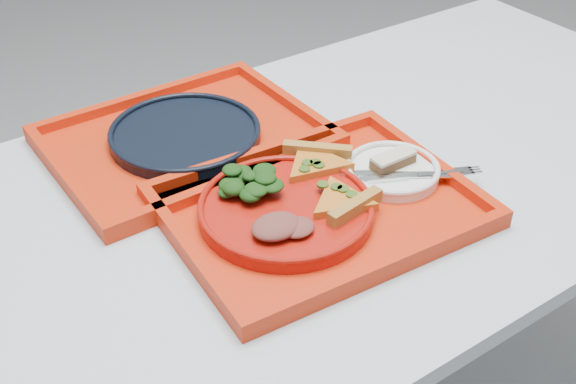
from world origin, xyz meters
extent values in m
cube|color=#A9B3BD|center=(0.00, 0.00, 0.73)|extent=(1.60, 0.80, 0.03)
cylinder|color=gray|center=(0.72, 0.32, 0.36)|extent=(0.05, 0.05, 0.72)
cube|color=red|center=(-0.09, -0.08, 0.76)|extent=(0.47, 0.38, 0.01)
cube|color=red|center=(-0.17, 0.21, 0.76)|extent=(0.45, 0.35, 0.01)
cylinder|color=#A5140B|center=(-0.14, -0.07, 0.77)|extent=(0.26, 0.26, 0.02)
cylinder|color=white|center=(0.06, -0.08, 0.77)|extent=(0.15, 0.15, 0.01)
cylinder|color=black|center=(-0.17, 0.21, 0.77)|extent=(0.26, 0.26, 0.02)
ellipsoid|color=black|center=(-0.17, -0.01, 0.80)|extent=(0.10, 0.09, 0.05)
ellipsoid|color=brown|center=(-0.19, -0.11, 0.79)|extent=(0.07, 0.06, 0.02)
cube|color=#51341B|center=(0.06, -0.07, 0.78)|extent=(0.07, 0.03, 0.02)
cube|color=beige|center=(0.06, -0.07, 0.79)|extent=(0.07, 0.03, 0.01)
cube|color=silver|center=(0.05, -0.10, 0.78)|extent=(0.16, 0.12, 0.01)
cube|color=silver|center=(0.07, -0.12, 0.78)|extent=(0.18, 0.10, 0.01)
camera|label=1|loc=(-0.62, -0.77, 1.42)|focal=45.00mm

